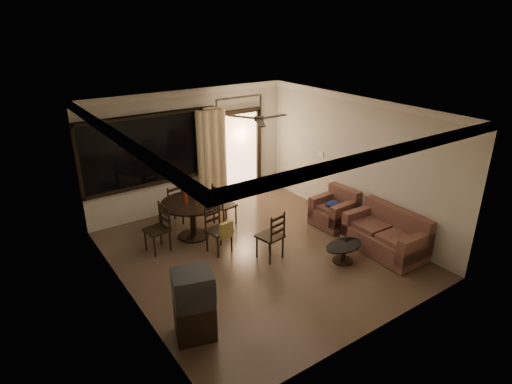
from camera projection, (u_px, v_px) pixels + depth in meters
ground at (259, 254)px, 8.29m from camera, size 5.50×5.50×0.00m
room_shell at (234, 138)px, 9.25m from camera, size 5.50×6.70×5.50m
dining_table at (192, 209)px, 8.71m from camera, size 1.25×1.25×1.00m
dining_chair_west at (158, 237)px, 8.31m from camera, size 0.48×0.48×0.95m
dining_chair_east at (224, 212)px, 9.37m from camera, size 0.48×0.48×0.95m
dining_chair_south at (219, 238)px, 8.26m from camera, size 0.48×0.53×0.95m
dining_chair_north at (172, 212)px, 9.37m from camera, size 0.48×0.48×0.95m
tv_cabinet at (194, 304)px, 5.99m from camera, size 0.66×0.63×1.05m
sofa at (387, 236)px, 8.27m from camera, size 0.86×1.57×0.83m
armchair at (335, 211)px, 9.33m from camera, size 0.83×0.83×0.80m
coffee_table at (343, 250)px, 7.95m from camera, size 0.79×0.48×0.35m
side_chair at (270, 244)px, 8.05m from camera, size 0.50×0.50×0.97m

